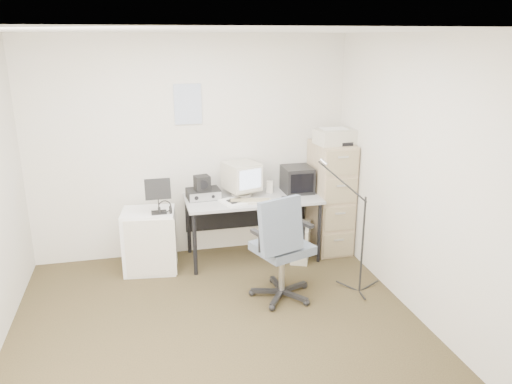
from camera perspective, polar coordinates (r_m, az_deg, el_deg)
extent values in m
cube|color=#322A1A|center=(4.53, -4.10, -15.71)|extent=(3.60, 3.60, 0.01)
cube|color=white|center=(3.80, -4.94, 17.88)|extent=(3.60, 3.60, 0.01)
cube|color=beige|center=(5.71, -7.42, 4.96)|extent=(3.60, 0.02, 2.50)
cube|color=beige|center=(2.37, 2.77, -13.39)|extent=(3.60, 0.02, 2.50)
cube|color=beige|center=(4.61, 18.19, 1.23)|extent=(0.02, 3.60, 2.50)
cube|color=white|center=(5.61, -7.81, 9.91)|extent=(0.30, 0.02, 0.44)
cube|color=#C6AD89|center=(5.94, 8.48, -0.59)|extent=(0.40, 0.60, 1.30)
cube|color=#B9B19B|center=(5.71, 9.03, 6.25)|extent=(0.46, 0.34, 0.17)
cube|color=#ADADAD|center=(5.74, -0.40, -4.08)|extent=(1.50, 0.70, 0.73)
cube|color=#B9B19B|center=(5.64, -1.66, 1.47)|extent=(0.44, 0.45, 0.38)
cube|color=black|center=(5.80, 4.73, 1.45)|extent=(0.33, 0.35, 0.30)
cube|color=beige|center=(5.77, 1.60, 0.58)|extent=(0.09, 0.09, 0.14)
cube|color=#B9B19B|center=(5.44, -0.67, -1.06)|extent=(0.48, 0.25, 0.03)
cube|color=black|center=(5.52, 3.22, -0.77)|extent=(0.10, 0.12, 0.03)
cube|color=black|center=(5.60, -6.03, -0.20)|extent=(0.38, 0.28, 0.10)
cube|color=black|center=(5.55, -6.18, 1.05)|extent=(0.18, 0.18, 0.16)
cube|color=white|center=(5.42, -2.69, -1.18)|extent=(0.29, 0.34, 0.02)
cube|color=#B9B19B|center=(5.79, 5.12, -5.70)|extent=(0.35, 0.47, 0.40)
cube|color=slate|center=(4.81, 3.01, -6.16)|extent=(0.80, 0.80, 1.09)
cube|color=white|center=(5.56, -12.04, -5.44)|extent=(0.60, 0.50, 0.68)
cube|color=black|center=(5.29, -11.13, -0.40)|extent=(0.27, 0.16, 0.39)
torus|color=black|center=(5.31, -10.37, -1.95)|extent=(0.20, 0.20, 0.03)
cylinder|color=black|center=(4.98, 12.18, -4.33)|extent=(0.03, 0.03, 1.31)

